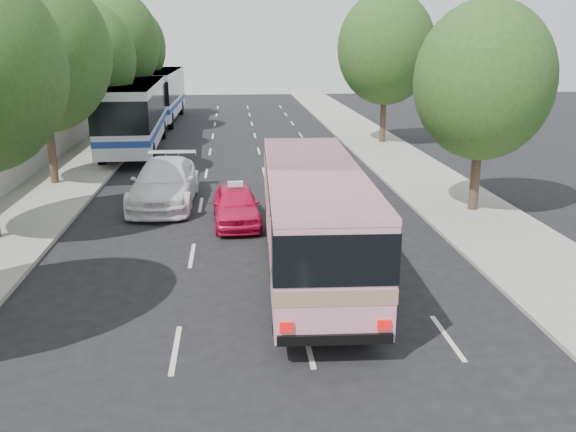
{
  "coord_description": "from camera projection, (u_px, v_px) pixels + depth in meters",
  "views": [
    {
      "loc": [
        -0.54,
        -14.08,
        6.54
      ],
      "look_at": [
        0.99,
        2.66,
        1.6
      ],
      "focal_mm": 38.0,
      "sensor_mm": 36.0,
      "label": 1
    }
  ],
  "objects": [
    {
      "name": "low_wall",
      "position": [
        54.0,
        145.0,
        33.3
      ],
      "size": [
        0.3,
        90.0,
        1.5
      ],
      "primitive_type": "cube",
      "color": "#9E998E",
      "rests_on": "sidewalk_left"
    },
    {
      "name": "tree_left_f",
      "position": [
        130.0,
        44.0,
        49.15
      ],
      "size": [
        5.88,
        5.88,
        9.16
      ],
      "color": "#38281E",
      "rests_on": "ground"
    },
    {
      "name": "sidewalk_right",
      "position": [
        390.0,
        154.0,
        35.18
      ],
      "size": [
        4.0,
        90.0,
        0.12
      ],
      "primitive_type": "cube",
      "color": "#9E998E",
      "rests_on": "ground"
    },
    {
      "name": "tour_coach_front",
      "position": [
        134.0,
        110.0,
        36.09
      ],
      "size": [
        3.36,
        13.45,
        4.0
      ],
      "rotation": [
        0.0,
        0.0,
        0.04
      ],
      "color": "silver",
      "rests_on": "ground"
    },
    {
      "name": "pink_taxi",
      "position": [
        236.0,
        205.0,
        22.12
      ],
      "size": [
        1.84,
        4.15,
        1.39
      ],
      "primitive_type": "imported",
      "rotation": [
        0.0,
        0.0,
        0.05
      ],
      "color": "#DD1349",
      "rests_on": "ground"
    },
    {
      "name": "sidewalk_left",
      "position": [
        89.0,
        159.0,
        33.69
      ],
      "size": [
        4.0,
        90.0,
        0.15
      ],
      "primitive_type": "cube",
      "color": "#9E998E",
      "rests_on": "ground"
    },
    {
      "name": "white_pickup",
      "position": [
        165.0,
        183.0,
        24.64
      ],
      "size": [
        2.66,
        6.15,
        1.76
      ],
      "primitive_type": "imported",
      "rotation": [
        0.0,
        0.0,
        -0.03
      ],
      "color": "white",
      "rests_on": "ground"
    },
    {
      "name": "tree_right_near",
      "position": [
        487.0,
        75.0,
        22.24
      ],
      "size": [
        5.1,
        5.1,
        7.95
      ],
      "color": "#38281E",
      "rests_on": "ground"
    },
    {
      "name": "taxi_roof_sign",
      "position": [
        235.0,
        184.0,
        21.89
      ],
      "size": [
        0.56,
        0.21,
        0.18
      ],
      "primitive_type": "cube",
      "rotation": [
        0.0,
        0.0,
        0.05
      ],
      "color": "silver",
      "rests_on": "pink_taxi"
    },
    {
      "name": "tree_left_d",
      "position": [
        87.0,
        54.0,
        33.98
      ],
      "size": [
        5.52,
        5.52,
        8.6
      ],
      "color": "#38281E",
      "rests_on": "ground"
    },
    {
      "name": "tour_coach_rear",
      "position": [
        160.0,
        91.0,
        48.93
      ],
      "size": [
        2.99,
        13.42,
        4.01
      ],
      "rotation": [
        0.0,
        0.0,
        -0.01
      ],
      "color": "white",
      "rests_on": "ground"
    },
    {
      "name": "pink_bus",
      "position": [
        313.0,
        210.0,
        16.77
      ],
      "size": [
        2.9,
        10.03,
        3.17
      ],
      "rotation": [
        0.0,
        0.0,
        -0.04
      ],
      "color": "pink",
      "rests_on": "ground"
    },
    {
      "name": "tree_left_e",
      "position": [
        114.0,
        39.0,
        41.41
      ],
      "size": [
        6.3,
        6.3,
        9.82
      ],
      "color": "#38281E",
      "rests_on": "ground"
    },
    {
      "name": "ground",
      "position": [
        258.0,
        307.0,
        15.35
      ],
      "size": [
        120.0,
        120.0,
        0.0
      ],
      "primitive_type": "plane",
      "color": "black",
      "rests_on": "ground"
    },
    {
      "name": "tree_left_c",
      "position": [
        42.0,
        47.0,
        26.19
      ],
      "size": [
        6.0,
        6.0,
        9.35
      ],
      "color": "#38281E",
      "rests_on": "ground"
    },
    {
      "name": "tree_right_far",
      "position": [
        388.0,
        44.0,
        37.29
      ],
      "size": [
        6.0,
        6.0,
        9.35
      ],
      "color": "#38281E",
      "rests_on": "ground"
    }
  ]
}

